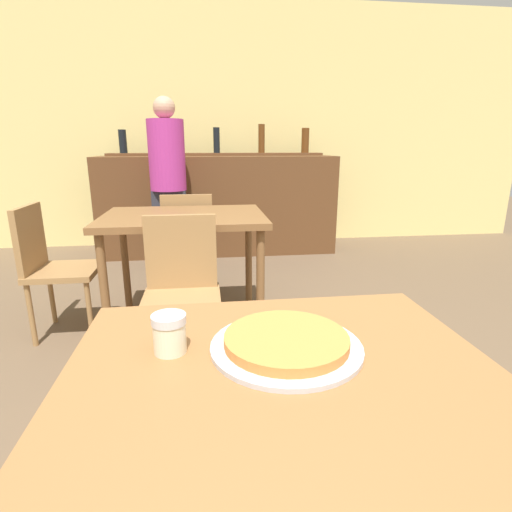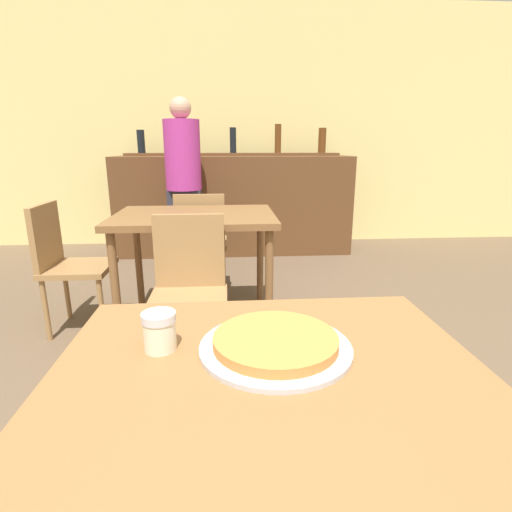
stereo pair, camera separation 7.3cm
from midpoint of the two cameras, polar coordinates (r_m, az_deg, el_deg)
wall_back at (r=5.03m, az=-2.98°, el=17.87°), size 8.00×0.05×2.80m
dining_table_near at (r=0.95m, az=4.22°, el=-20.21°), size 0.95×0.79×0.73m
dining_table_far at (r=2.62m, az=-7.90°, el=3.97°), size 1.02×0.76×0.77m
bar_counter at (r=4.57m, az=-2.68°, el=7.30°), size 2.60×0.56×1.08m
bar_back_shelf at (r=4.66m, az=-2.72°, el=14.95°), size 2.39×0.24×0.34m
chair_far_side_front at (r=2.14m, az=-8.59°, el=-3.98°), size 0.40×0.40×0.84m
chair_far_side_back at (r=3.20m, az=-7.19°, el=2.63°), size 0.40×0.40×0.84m
chair_far_side_left at (r=2.84m, az=-24.88°, el=-0.35°), size 0.40×0.40×0.84m
pizza_tray at (r=0.97m, az=5.00°, el=-12.36°), size 0.36×0.36×0.04m
cheese_shaker at (r=0.97m, az=-11.52°, el=-10.47°), size 0.08×0.08×0.09m
person_standing at (r=3.97m, az=-9.77°, el=10.77°), size 0.34×0.34×1.63m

